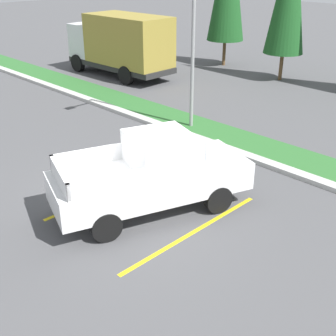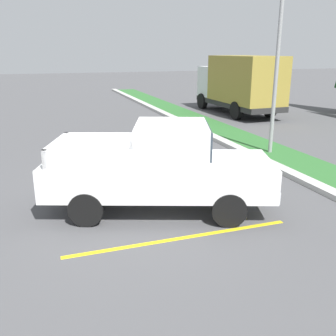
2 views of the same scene
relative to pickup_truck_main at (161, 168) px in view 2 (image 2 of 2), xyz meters
name	(u,v)px [view 2 (image 2 of 2)]	position (x,y,z in m)	size (l,w,h in m)	color
ground_plane	(134,199)	(-0.90, -0.46, -1.04)	(120.00, 120.00, 0.00)	#4C4C4F
parking_line_near	(142,188)	(-1.57, -0.05, -1.04)	(0.12, 4.80, 0.01)	yellow
parking_line_far	(182,238)	(1.53, -0.05, -1.04)	(0.12, 4.80, 0.01)	yellow
curb_strip	(296,176)	(-0.90, 4.54, -0.97)	(56.00, 0.40, 0.15)	#B2B2AD
grass_median	(326,174)	(-0.90, 5.64, -1.01)	(56.00, 1.80, 0.06)	#2D662D
pickup_truck_main	(161,168)	(0.00, 0.00, 0.00)	(3.53, 5.55, 2.10)	black
cargo_truck_distant	(240,83)	(-12.23, 8.87, 0.81)	(6.85, 2.62, 3.40)	black
street_light	(275,39)	(-3.64, 5.29, 2.99)	(0.24, 1.49, 6.96)	gray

